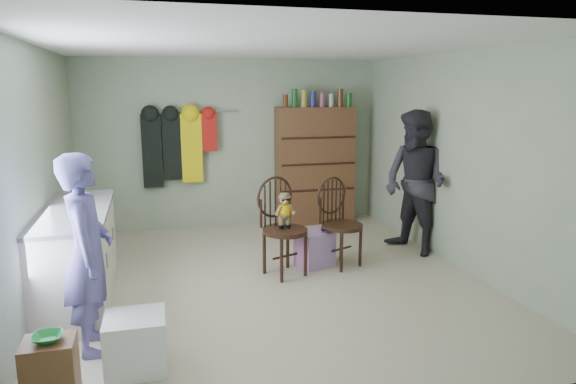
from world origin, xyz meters
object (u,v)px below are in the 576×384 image
object	(u,v)px
counter	(78,255)
dresser	(315,165)
chair_front	(282,220)
chair_far	(338,219)

from	to	relation	value
counter	dresser	size ratio (longest dim) A/B	0.90
counter	dresser	distance (m)	3.96
chair_front	chair_far	xyz separation A→B (m)	(0.72, 0.12, -0.06)
chair_front	chair_far	distance (m)	0.73
chair_far	counter	bearing A→B (deg)	162.98
chair_front	dresser	distance (m)	2.36
chair_far	chair_front	bearing A→B (deg)	165.92
chair_front	dresser	bearing A→B (deg)	41.98
chair_front	dresser	xyz separation A→B (m)	(1.07, 2.09, 0.29)
counter	chair_far	xyz separation A→B (m)	(2.86, 0.33, 0.09)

